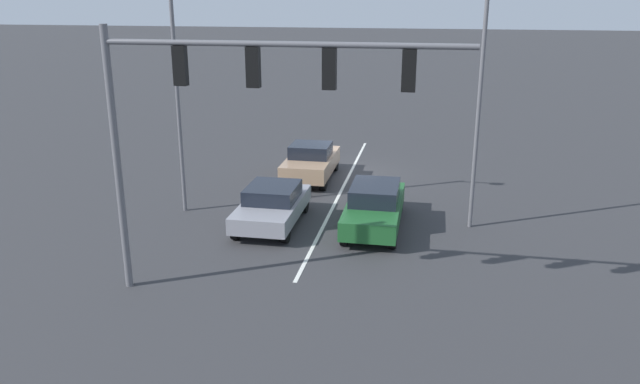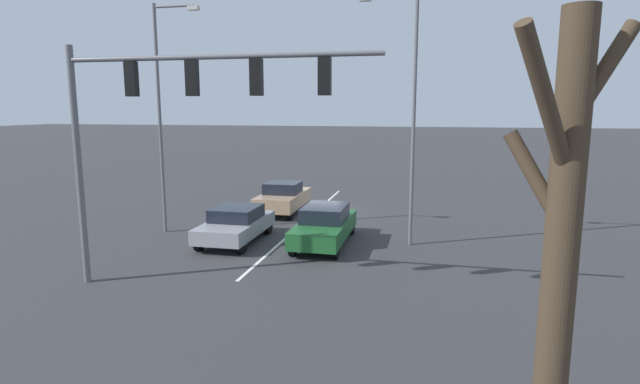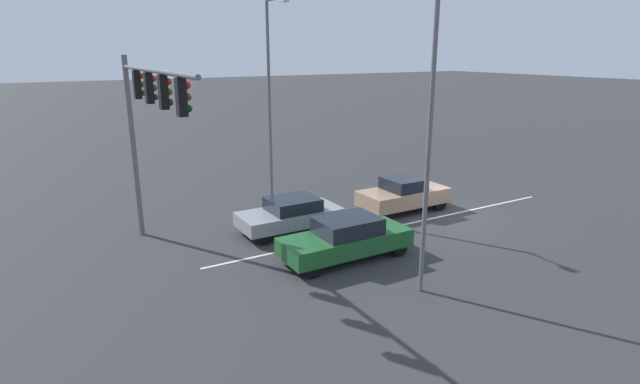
{
  "view_description": "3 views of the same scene",
  "coord_description": "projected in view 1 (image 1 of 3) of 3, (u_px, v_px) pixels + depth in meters",
  "views": [
    {
      "loc": [
        -3.57,
        26.5,
        7.69
      ],
      "look_at": [
        -0.09,
        7.79,
        1.6
      ],
      "focal_mm": 35.0,
      "sensor_mm": 36.0,
      "label": 1
    },
    {
      "loc": [
        -5.65,
        24.79,
        5.22
      ],
      "look_at": [
        -1.31,
        5.35,
        1.87
      ],
      "focal_mm": 28.0,
      "sensor_mm": 36.0,
      "label": 2
    },
    {
      "loc": [
        -15.45,
        15.49,
        7.13
      ],
      "look_at": [
        1.13,
        5.79,
        1.67
      ],
      "focal_mm": 28.0,
      "sensor_mm": 36.0,
      "label": 3
    }
  ],
  "objects": [
    {
      "name": "car_darkgreen_leftlane_front",
      "position": [
        374.0,
        206.0,
        21.26
      ],
      "size": [
        1.8,
        4.7,
        1.51
      ],
      "color": "#1E5928",
      "rests_on": "ground_plane"
    },
    {
      "name": "car_gray_midlane_front",
      "position": [
        272.0,
        205.0,
        21.5
      ],
      "size": [
        1.91,
        4.17,
        1.39
      ],
      "color": "gray",
      "rests_on": "ground_plane"
    },
    {
      "name": "street_lamp_right_shoulder",
      "position": [
        181.0,
        65.0,
        21.45
      ],
      "size": [
        2.0,
        0.24,
        9.33
      ],
      "color": "slate",
      "rests_on": "ground_plane"
    },
    {
      "name": "ground_plane",
      "position": [
        350.0,
        174.0,
        27.78
      ],
      "size": [
        240.0,
        240.0,
        0.0
      ],
      "primitive_type": "plane",
      "color": "#333335"
    },
    {
      "name": "lane_stripe_left_divider",
      "position": [
        341.0,
        191.0,
        25.36
      ],
      "size": [
        0.12,
        17.15,
        0.01
      ],
      "primitive_type": "cube",
      "color": "silver",
      "rests_on": "ground_plane"
    },
    {
      "name": "street_lamp_left_shoulder",
      "position": [
        475.0,
        69.0,
        19.9
      ],
      "size": [
        2.16,
        0.24,
        9.42
      ],
      "color": "slate",
      "rests_on": "ground_plane"
    },
    {
      "name": "traffic_signal_gantry",
      "position": [
        226.0,
        98.0,
        15.06
      ],
      "size": [
        9.0,
        0.37,
        6.98
      ],
      "color": "slate",
      "rests_on": "ground_plane"
    },
    {
      "name": "car_tan_midlane_second",
      "position": [
        311.0,
        161.0,
        26.76
      ],
      "size": [
        1.89,
        4.16,
        1.56
      ],
      "color": "tan",
      "rests_on": "ground_plane"
    }
  ]
}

